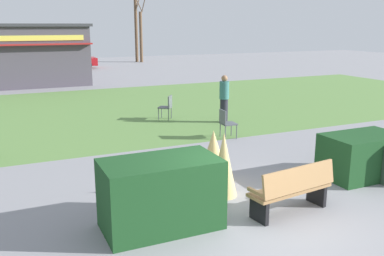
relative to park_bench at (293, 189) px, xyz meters
name	(u,v)px	position (x,y,z in m)	size (l,w,h in m)	color
ground_plane	(264,227)	(-0.78, -0.25, -0.48)	(80.00, 80.00, 0.00)	gray
lawn_patch	(108,110)	(-0.78, 11.10, -0.48)	(36.00, 12.00, 0.01)	#5B8442
park_bench	(293,189)	(0.00, 0.00, 0.00)	(1.75, 0.74, 0.95)	#9E7547
hedge_left	(161,194)	(-2.38, 0.50, 0.13)	(1.99, 1.10, 1.21)	#19421E
hedge_right	(362,156)	(2.69, 0.96, 0.02)	(1.80, 1.10, 0.99)	#19421E
ornamental_grass_behind_left	(193,172)	(-1.28, 1.60, 0.00)	(0.71, 0.71, 0.97)	tan
ornamental_grass_behind_right	(213,157)	(-0.60, 2.01, 0.12)	(0.75, 0.75, 1.19)	tan
ornamental_grass_behind_center	(224,165)	(-0.74, 1.29, 0.18)	(0.56, 0.56, 1.33)	tan
food_kiosk	(18,54)	(-3.57, 20.96, 1.26)	(7.78, 5.27, 3.47)	#47424C
cafe_chair_west	(167,105)	(0.83, 8.47, 0.05)	(0.62, 0.62, 0.89)	#4C5156
cafe_chair_center	(226,121)	(1.50, 5.24, 0.05)	(0.47, 0.47, 0.89)	#4C5156
person_strolling	(224,99)	(2.51, 7.20, 0.38)	(0.34, 0.34, 1.69)	#23232D
parked_car_center_slot	(68,61)	(0.43, 28.92, 0.16)	(4.24, 2.14, 1.20)	maroon
tree_left_bg	(141,35)	(7.63, 32.57, 1.97)	(0.91, 0.96, 5.62)	brown
tree_right_bg	(136,29)	(7.34, 33.08, 2.54)	(0.91, 0.96, 6.78)	brown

